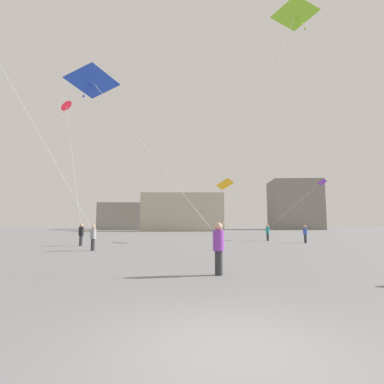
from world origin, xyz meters
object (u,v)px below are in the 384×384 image
Objects in this scene: kite_cobalt_delta at (93,83)px; building_left_hall at (127,217)px; person_in_grey at (93,237)px; building_right_hall at (294,205)px; person_in_black at (81,234)px; person_in_teal at (268,232)px; building_centre_hall at (183,212)px; person_in_blue at (305,233)px; person_in_purple at (219,246)px; kite_crimson_diamond at (66,106)px; kite_violet_delta at (321,183)px; kite_lime_delta at (294,17)px; kite_amber_delta at (225,184)px.

kite_cobalt_delta is 0.42× the size of building_left_hall.
person_in_grey is 0.11× the size of building_right_hall.
person_in_black is 18.70m from person_in_teal.
building_left_hall is 0.86× the size of building_centre_hall.
person_in_grey is 54.84m from building_centre_hall.
person_in_purple is at bearing 43.10° from person_in_blue.
person_in_blue is 0.96× the size of person_in_teal.
person_in_teal is 24.32m from kite_crimson_diamond.
kite_violet_delta is 25.69m from kite_lime_delta.
person_in_purple is 1.11× the size of person_in_blue.
kite_lime_delta is at bearing 51.18° from person_in_blue.
kite_lime_delta is 1.70× the size of kite_amber_delta.
person_in_grey is at bearing 105.13° from kite_cobalt_delta.
person_in_black is 14.52m from kite_cobalt_delta.
kite_lime_delta is (-11.63, -22.59, 3.80)m from kite_violet_delta.
building_right_hall is (31.09, 82.05, -2.54)m from kite_lime_delta.
kite_crimson_diamond is at bearing -168.43° from kite_violet_delta.
person_in_purple is at bearing -88.60° from building_centre_hall.
building_right_hall reaches higher than person_in_blue.
building_left_hall is (-6.65, 66.22, -9.23)m from kite_crimson_diamond.
person_in_grey is 0.18× the size of kite_lime_delta.
kite_amber_delta is (12.66, 5.19, 4.86)m from person_in_black.
kite_cobalt_delta is 1.29× the size of kite_amber_delta.
person_in_teal is at bearing 77.67° from kite_lime_delta.
building_left_hall is at bearing 95.74° from kite_crimson_diamond.
building_right_hall is at bearing -35.45° from person_in_grey.
building_left_hall is (-19.57, 83.84, 3.14)m from person_in_purple.
person_in_blue is 22.74m from kite_cobalt_delta.
building_centre_hall is (8.11, 50.01, 3.69)m from person_in_black.
kite_cobalt_delta reaches higher than person_in_grey.
person_in_teal is 0.11× the size of building_right_hall.
person_in_black is at bearing 110.08° from kite_cobalt_delta.
building_centre_hall is at bearing 86.53° from kite_cobalt_delta.
kite_violet_delta is at bearing 52.47° from person_in_teal.
person_in_black is 1.09× the size of person_in_blue.
kite_crimson_diamond is 67.19m from building_left_hall.
person_in_grey reaches higher than person_in_blue.
person_in_purple is at bearing 70.28° from person_in_black.
building_left_hall is at bearing 109.23° from kite_amber_delta.
person_in_teal is at bearing -66.57° from building_left_hall.
kite_amber_delta reaches higher than person_in_blue.
kite_crimson_diamond is at bearing -17.33° from person_in_blue.
building_centre_hall is (5.79, 54.40, 3.74)m from person_in_grey.
kite_lime_delta is at bearing -8.97° from kite_cobalt_delta.
person_in_purple is 0.23× the size of kite_violet_delta.
person_in_blue is 70.38m from building_right_hall.
person_in_purple reaches higher than person_in_teal.
building_centre_hall is at bearing 76.26° from kite_crimson_diamond.
building_centre_hall is (-1.57, 64.02, 3.67)m from person_in_purple.
building_right_hall is at bearing -126.16° from person_in_blue.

